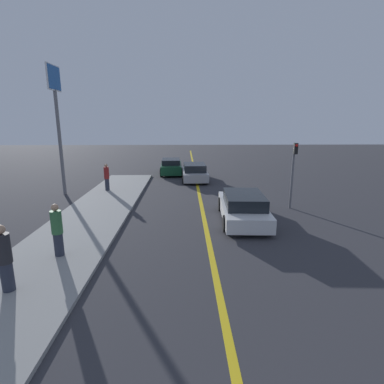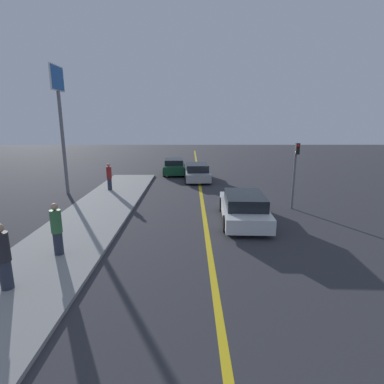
{
  "view_description": "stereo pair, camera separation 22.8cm",
  "coord_description": "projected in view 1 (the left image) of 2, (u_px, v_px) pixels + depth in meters",
  "views": [
    {
      "loc": [
        -0.89,
        1.23,
        4.45
      ],
      "look_at": [
        -0.6,
        13.17,
        1.63
      ],
      "focal_mm": 28.0,
      "sensor_mm": 36.0,
      "label": 1
    },
    {
      "loc": [
        -0.67,
        1.23,
        4.45
      ],
      "look_at": [
        -0.6,
        13.17,
        1.63
      ],
      "focal_mm": 28.0,
      "sensor_mm": 36.0,
      "label": 2
    }
  ],
  "objects": [
    {
      "name": "pedestrian_mid_group",
      "position": [
        5.0,
        258.0,
        7.68
      ],
      "size": [
        0.37,
        0.37,
        1.81
      ],
      "color": "#282D3D",
      "rests_on": "sidewalk_left"
    },
    {
      "name": "roadside_sign",
      "position": [
        56.0,
        102.0,
        17.49
      ],
      "size": [
        0.2,
        1.75,
        7.61
      ],
      "color": "slate",
      "rests_on": "ground_plane"
    },
    {
      "name": "pedestrian_by_sign",
      "position": [
        107.0,
        177.0,
        19.1
      ],
      "size": [
        0.32,
        0.32,
        1.72
      ],
      "color": "#282D3D",
      "rests_on": "sidewalk_left"
    },
    {
      "name": "pedestrian_far_standing",
      "position": [
        57.0,
        230.0,
        9.74
      ],
      "size": [
        0.35,
        0.35,
        1.76
      ],
      "color": "#282D3D",
      "rests_on": "sidewalk_left"
    },
    {
      "name": "car_ahead_center",
      "position": [
        195.0,
        172.0,
        23.08
      ],
      "size": [
        2.05,
        4.54,
        1.3
      ],
      "rotation": [
        0.0,
        0.0,
        0.03
      ],
      "color": "#9E9EA3",
      "rests_on": "ground_plane"
    },
    {
      "name": "car_near_right_lane",
      "position": [
        243.0,
        207.0,
        13.64
      ],
      "size": [
        2.2,
        4.87,
        1.3
      ],
      "rotation": [
        0.0,
        0.0,
        -0.05
      ],
      "color": "silver",
      "rests_on": "ground_plane"
    },
    {
      "name": "road_center_line",
      "position": [
        200.0,
        200.0,
        17.35
      ],
      "size": [
        0.2,
        60.0,
        0.01
      ],
      "color": "gold",
      "rests_on": "ground_plane"
    },
    {
      "name": "car_far_distant",
      "position": [
        171.0,
        166.0,
        25.86
      ],
      "size": [
        1.97,
        4.29,
        1.31
      ],
      "rotation": [
        0.0,
        0.0,
        0.04
      ],
      "color": "#144728",
      "rests_on": "ground_plane"
    },
    {
      "name": "traffic_light",
      "position": [
        293.0,
        168.0,
        15.21
      ],
      "size": [
        0.18,
        0.4,
        3.4
      ],
      "color": "slate",
      "rests_on": "ground_plane"
    },
    {
      "name": "sidewalk_left",
      "position": [
        77.0,
        231.0,
        12.23
      ],
      "size": [
        3.35,
        25.76,
        0.12
      ],
      "color": "gray",
      "rests_on": "ground_plane"
    }
  ]
}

